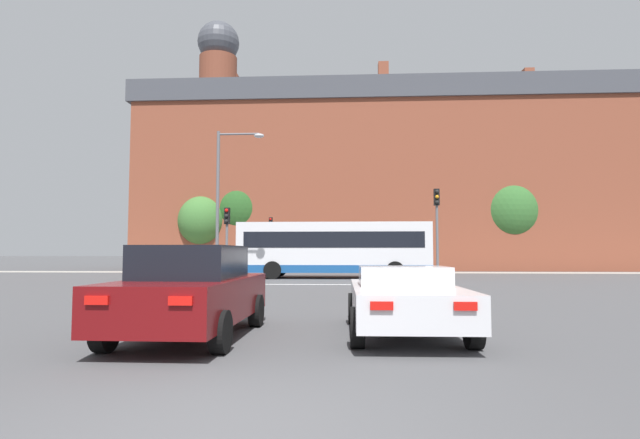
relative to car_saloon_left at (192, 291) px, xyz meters
The scene contains 16 objects.
ground_plane 4.85m from the car_saloon_left, 68.99° to the right, with size 400.00×400.00×0.00m, color #474749.
stop_line_strip 14.71m from the car_saloon_left, 83.29° to the left, with size 7.72×0.30×0.01m, color silver.
far_pavement 28.80m from the car_saloon_left, 86.58° to the left, with size 68.58×2.50×0.01m, color #A09B91.
brick_civic_building 37.98m from the car_saloon_left, 81.94° to the left, with size 42.41×11.43×23.39m.
car_saloon_left is the anchor object (origin of this frame).
car_roadster_right 3.80m from the car_saloon_left, ahead, with size 2.04×4.35×1.23m.
bus_crossing_lead 20.51m from the car_saloon_left, 84.58° to the left, with size 11.01×2.77×3.21m.
traffic_light_near_right 17.18m from the car_saloon_left, 65.62° to the left, with size 0.26×0.31×4.56m.
traffic_light_near_left 15.45m from the car_saloon_left, 101.59° to the left, with size 0.26×0.31×3.65m.
traffic_light_far_left 28.56m from the car_saloon_left, 96.09° to the left, with size 0.26×0.31×4.12m.
traffic_light_far_right 28.67m from the car_saloon_left, 76.20° to the left, with size 0.26×0.31×3.73m.
street_lamp_junction 16.39m from the car_saloon_left, 101.94° to the left, with size 2.38×0.36×7.54m.
pedestrian_waiting 28.62m from the car_saloon_left, 97.67° to the left, with size 0.44×0.43×1.56m.
tree_by_building 33.54m from the car_saloon_left, 106.24° to the left, with size 3.97×3.97×6.21m.
tree_kerbside 34.51m from the car_saloon_left, 100.70° to the left, with size 5.28×5.28×7.88m.
tree_distant 37.46m from the car_saloon_left, 64.68° to the left, with size 5.88×5.88×7.94m.
Camera 1 is at (1.02, -4.20, 1.48)m, focal length 28.00 mm.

